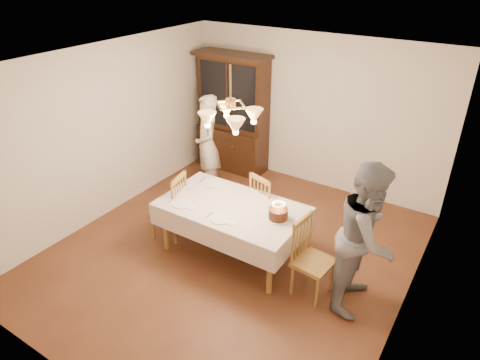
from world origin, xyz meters
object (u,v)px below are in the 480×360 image
Objects in this scene: china_hutch at (233,115)px; birthday_cake at (278,214)px; chair_far_side at (268,208)px; elderly_woman at (207,145)px; dining_table at (232,211)px.

china_hutch is 3.07m from birthday_cake.
chair_far_side reaches higher than birthday_cake.
chair_far_side is at bearing 21.44° from elderly_woman.
birthday_cake is (1.97, -1.19, -0.02)m from elderly_woman.
birthday_cake is (0.47, -0.61, 0.39)m from chair_far_side.
elderly_woman reaches higher than birthday_cake.
china_hutch is at bearing 136.18° from chair_far_side.
birthday_cake is at bearing 11.47° from elderly_woman.
china_hutch is (-1.47, 2.25, 0.36)m from dining_table.
chair_far_side is 1.66m from elderly_woman.
elderly_woman reaches higher than dining_table.
dining_table is 1.11× the size of elderly_woman.
dining_table is 6.33× the size of birthday_cake.
elderly_woman is (-1.31, 1.24, 0.17)m from dining_table.
elderly_woman is at bearing 136.60° from dining_table.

